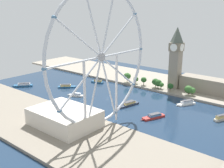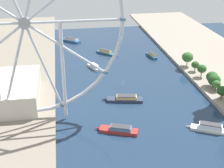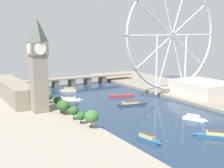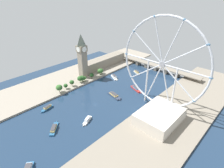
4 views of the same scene
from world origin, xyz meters
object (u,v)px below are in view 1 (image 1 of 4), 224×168
ferris_wheel (101,58)px  tour_boat_2 (153,116)px  tour_boat_3 (128,104)px  tour_boat_5 (23,85)px  tour_boat_6 (67,86)px  clock_tower (176,57)px  tour_boat_7 (186,103)px  riverside_hall (64,117)px  tour_boat_4 (76,95)px  parliament_block (224,88)px  tour_boat_1 (97,82)px  tour_boat_0 (222,118)px

ferris_wheel → tour_boat_2: (-56.70, 23.64, -69.55)m
tour_boat_3 → tour_boat_5: (36.07, -168.58, 0.24)m
tour_boat_5 → tour_boat_6: size_ratio=1.13×
clock_tower → tour_boat_7: (46.27, 41.78, -45.18)m
riverside_hall → tour_boat_2: 95.36m
tour_boat_4 → tour_boat_6: (-18.77, -40.44, 0.12)m
parliament_block → tour_boat_1: parliament_block is taller
parliament_block → tour_boat_2: 122.36m
parliament_block → ferris_wheel: 192.19m
tour_boat_3 → parliament_block: bearing=154.2°
riverside_hall → tour_boat_2: riverside_hall is taller
tour_boat_2 → tour_boat_6: tour_boat_6 is taller
tour_boat_1 → tour_boat_4: tour_boat_1 is taller
clock_tower → tour_boat_4: 147.56m
tour_boat_3 → tour_boat_6: (-1.88, -114.77, 0.12)m
ferris_wheel → riverside_hall: bearing=-54.6°
tour_boat_4 → clock_tower: bearing=-150.8°
riverside_hall → tour_boat_1: bearing=-148.0°
tour_boat_0 → tour_boat_3: size_ratio=0.63×
tour_boat_1 → tour_boat_4: (66.41, 23.21, -0.24)m
ferris_wheel → tour_boat_3: bearing=-163.5°
tour_boat_5 → tour_boat_6: tour_boat_5 is taller
tour_boat_1 → tour_boat_6: size_ratio=0.97×
clock_tower → parliament_block: (-9.27, 67.36, -34.65)m
tour_boat_7 → clock_tower: bearing=-111.1°
tour_boat_4 → tour_boat_5: (19.18, -94.26, 0.24)m
tour_boat_0 → tour_boat_3: bearing=130.0°
tour_boat_2 → tour_boat_1: bearing=-93.0°
ferris_wheel → riverside_hall: (21.46, -30.20, -60.18)m
parliament_block → tour_boat_7: bearing=-24.7°
tour_boat_1 → clock_tower: bearing=-168.6°
clock_tower → tour_boat_7: bearing=42.1°
tour_boat_2 → tour_boat_0: bearing=146.7°
clock_tower → tour_boat_5: 226.63m
tour_boat_6 → tour_boat_7: bearing=-29.0°
riverside_hall → tour_boat_6: size_ratio=2.67×
tour_boat_1 → tour_boat_4: size_ratio=1.02×
tour_boat_1 → tour_boat_3: tour_boat_1 is taller
parliament_block → tour_boat_3: parliament_block is taller
parliament_block → tour_boat_7: 62.05m
tour_boat_3 → tour_boat_5: size_ratio=1.27×
parliament_block → tour_boat_6: 218.63m
tour_boat_1 → tour_boat_4: 70.35m
ferris_wheel → tour_boat_2: 92.79m
tour_boat_5 → tour_boat_4: bearing=142.2°
tour_boat_5 → tour_boat_7: tour_boat_7 is taller
ferris_wheel → tour_boat_7: 140.62m
tour_boat_6 → tour_boat_1: bearing=25.6°
tour_boat_3 → riverside_hall: bearing=5.3°
tour_boat_0 → riverside_hall: bearing=161.3°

